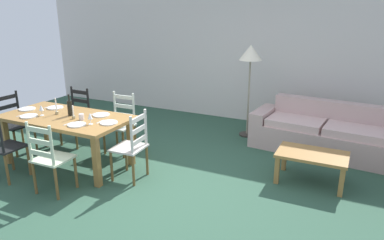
{
  "coord_description": "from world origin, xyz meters",
  "views": [
    {
      "loc": [
        2.22,
        -3.69,
        2.28
      ],
      "look_at": [
        0.15,
        0.63,
        0.75
      ],
      "focal_mm": 33.65,
      "sensor_mm": 36.0,
      "label": 1
    }
  ],
  "objects_px": {
    "dining_chair_head_west": "(14,123)",
    "wine_bottle": "(70,108)",
    "dining_chair_near_right": "(50,158)",
    "coffee_cup_primary": "(82,117)",
    "dining_chair_head_east": "(132,146)",
    "coffee_table": "(312,158)",
    "dining_chair_near_left": "(3,146)",
    "standing_lamp": "(251,58)",
    "dining_chair_far_right": "(121,123)",
    "couch": "(325,134)",
    "dining_chair_far_left": "(77,117)",
    "wine_glass_near_left": "(41,108)",
    "dining_table": "(66,122)",
    "wine_glass_near_right": "(90,116)"
  },
  "relations": [
    {
      "from": "dining_chair_near_left",
      "to": "standing_lamp",
      "type": "relative_size",
      "value": 0.59
    },
    {
      "from": "couch",
      "to": "coffee_table",
      "type": "xyz_separation_m",
      "value": [
        -0.04,
        -1.22,
        0.06
      ]
    },
    {
      "from": "coffee_table",
      "to": "couch",
      "type": "bearing_deg",
      "value": 88.35
    },
    {
      "from": "wine_glass_near_left",
      "to": "wine_glass_near_right",
      "type": "xyz_separation_m",
      "value": [
        0.91,
        -0.01,
        0.0
      ]
    },
    {
      "from": "wine_glass_near_left",
      "to": "couch",
      "type": "height_order",
      "value": "wine_glass_near_left"
    },
    {
      "from": "dining_chair_far_right",
      "to": "dining_chair_far_left",
      "type": "bearing_deg",
      "value": -177.82
    },
    {
      "from": "dining_chair_near_right",
      "to": "dining_chair_head_east",
      "type": "bearing_deg",
      "value": 47.82
    },
    {
      "from": "dining_chair_head_west",
      "to": "wine_bottle",
      "type": "height_order",
      "value": "wine_bottle"
    },
    {
      "from": "dining_chair_near_right",
      "to": "dining_chair_head_west",
      "type": "distance_m",
      "value": 1.77
    },
    {
      "from": "dining_chair_head_west",
      "to": "dining_chair_head_east",
      "type": "relative_size",
      "value": 1.0
    },
    {
      "from": "dining_chair_far_left",
      "to": "dining_table",
      "type": "bearing_deg",
      "value": -55.99
    },
    {
      "from": "dining_chair_head_west",
      "to": "standing_lamp",
      "type": "bearing_deg",
      "value": 36.39
    },
    {
      "from": "coffee_table",
      "to": "dining_chair_head_east",
      "type": "bearing_deg",
      "value": -156.79
    },
    {
      "from": "dining_table",
      "to": "dining_chair_head_east",
      "type": "relative_size",
      "value": 1.98
    },
    {
      "from": "dining_chair_near_left",
      "to": "coffee_table",
      "type": "height_order",
      "value": "dining_chair_near_left"
    },
    {
      "from": "dining_table",
      "to": "dining_chair_near_left",
      "type": "height_order",
      "value": "dining_chair_near_left"
    },
    {
      "from": "couch",
      "to": "wine_bottle",
      "type": "bearing_deg",
      "value": -147.66
    },
    {
      "from": "dining_chair_near_right",
      "to": "wine_glass_near_right",
      "type": "distance_m",
      "value": 0.75
    },
    {
      "from": "dining_chair_far_left",
      "to": "wine_glass_near_left",
      "type": "relative_size",
      "value": 5.96
    },
    {
      "from": "dining_chair_head_east",
      "to": "standing_lamp",
      "type": "bearing_deg",
      "value": 69.35
    },
    {
      "from": "dining_table",
      "to": "dining_chair_far_left",
      "type": "bearing_deg",
      "value": 124.01
    },
    {
      "from": "coffee_cup_primary",
      "to": "couch",
      "type": "bearing_deg",
      "value": 36.03
    },
    {
      "from": "coffee_table",
      "to": "standing_lamp",
      "type": "bearing_deg",
      "value": 133.34
    },
    {
      "from": "dining_chair_head_west",
      "to": "wine_bottle",
      "type": "xyz_separation_m",
      "value": [
        1.19,
        0.04,
        0.39
      ]
    },
    {
      "from": "dining_chair_head_east",
      "to": "wine_glass_near_left",
      "type": "bearing_deg",
      "value": -174.87
    },
    {
      "from": "couch",
      "to": "standing_lamp",
      "type": "xyz_separation_m",
      "value": [
        -1.36,
        0.18,
        1.12
      ]
    },
    {
      "from": "dining_chair_head_east",
      "to": "couch",
      "type": "relative_size",
      "value": 0.41
    },
    {
      "from": "dining_chair_near_right",
      "to": "dining_chair_near_left",
      "type": "bearing_deg",
      "value": 179.38
    },
    {
      "from": "dining_chair_near_left",
      "to": "dining_chair_far_left",
      "type": "xyz_separation_m",
      "value": [
        -0.06,
        1.46,
        0.0
      ]
    },
    {
      "from": "dining_chair_head_west",
      "to": "couch",
      "type": "height_order",
      "value": "dining_chair_head_west"
    },
    {
      "from": "dining_chair_near_right",
      "to": "standing_lamp",
      "type": "xyz_separation_m",
      "value": [
        1.58,
        3.11,
        0.93
      ]
    },
    {
      "from": "dining_chair_far_right",
      "to": "wine_glass_near_right",
      "type": "relative_size",
      "value": 5.96
    },
    {
      "from": "dining_chair_far_left",
      "to": "dining_chair_head_east",
      "type": "height_order",
      "value": "same"
    },
    {
      "from": "dining_chair_near_left",
      "to": "wine_bottle",
      "type": "relative_size",
      "value": 3.04
    },
    {
      "from": "wine_bottle",
      "to": "dining_chair_far_left",
      "type": "bearing_deg",
      "value": 128.87
    },
    {
      "from": "wine_bottle",
      "to": "couch",
      "type": "distance_m",
      "value": 3.99
    },
    {
      "from": "dining_chair_near_left",
      "to": "dining_chair_near_right",
      "type": "distance_m",
      "value": 0.86
    },
    {
      "from": "dining_chair_head_east",
      "to": "coffee_table",
      "type": "xyz_separation_m",
      "value": [
        2.21,
        0.95,
        -0.12
      ]
    },
    {
      "from": "dining_chair_far_right",
      "to": "dining_chair_head_east",
      "type": "xyz_separation_m",
      "value": [
        0.73,
        -0.74,
        0.0
      ]
    },
    {
      "from": "dining_chair_near_right",
      "to": "wine_glass_near_right",
      "type": "relative_size",
      "value": 5.96
    },
    {
      "from": "dining_table",
      "to": "dining_chair_head_west",
      "type": "xyz_separation_m",
      "value": [
        -1.14,
        0.02,
        -0.19
      ]
    },
    {
      "from": "coffee_table",
      "to": "standing_lamp",
      "type": "relative_size",
      "value": 0.55
    },
    {
      "from": "dining_chair_near_right",
      "to": "coffee_cup_primary",
      "type": "relative_size",
      "value": 10.67
    },
    {
      "from": "dining_table",
      "to": "wine_glass_near_right",
      "type": "xyz_separation_m",
      "value": [
        0.59,
        -0.13,
        0.2
      ]
    },
    {
      "from": "dining_chair_near_left",
      "to": "dining_chair_far_right",
      "type": "bearing_deg",
      "value": 61.06
    },
    {
      "from": "dining_chair_far_right",
      "to": "dining_chair_head_east",
      "type": "distance_m",
      "value": 1.04
    },
    {
      "from": "dining_chair_near_left",
      "to": "dining_chair_far_left",
      "type": "height_order",
      "value": "same"
    },
    {
      "from": "dining_chair_near_right",
      "to": "wine_glass_near_right",
      "type": "height_order",
      "value": "dining_chair_near_right"
    },
    {
      "from": "coffee_cup_primary",
      "to": "wine_bottle",
      "type": "bearing_deg",
      "value": 161.74
    },
    {
      "from": "dining_table",
      "to": "coffee_table",
      "type": "height_order",
      "value": "dining_table"
    }
  ]
}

